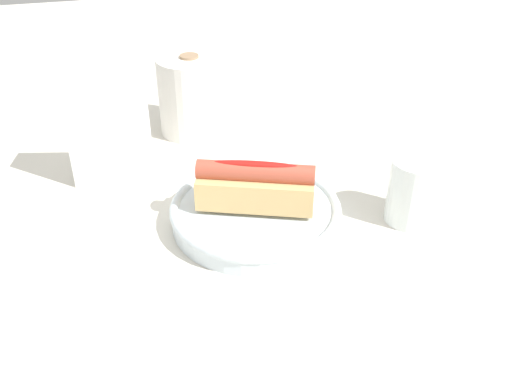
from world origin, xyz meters
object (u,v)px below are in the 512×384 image
at_px(hotdog_front, 256,187).
at_px(water_glass, 413,194).
at_px(serving_bowl, 256,214).
at_px(napkin_box, 110,135).
at_px(paper_towel_roll, 192,95).

height_order(hotdog_front, water_glass, hotdog_front).
distance_m(serving_bowl, napkin_box, 0.24).
distance_m(water_glass, napkin_box, 0.43).
relative_size(hotdog_front, napkin_box, 1.05).
bearing_deg(paper_towel_roll, serving_bowl, -82.51).
bearing_deg(serving_bowl, napkin_box, 137.75).
relative_size(water_glass, paper_towel_roll, 0.67).
height_order(hotdog_front, paper_towel_roll, paper_towel_roll).
distance_m(water_glass, paper_towel_roll, 0.41).
relative_size(hotdog_front, paper_towel_roll, 1.18).
bearing_deg(hotdog_front, paper_towel_roll, 97.49).
bearing_deg(hotdog_front, serving_bowl, 90.00).
bearing_deg(napkin_box, water_glass, -14.89).
distance_m(paper_towel_roll, napkin_box, 0.19).
bearing_deg(hotdog_front, water_glass, -10.39).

